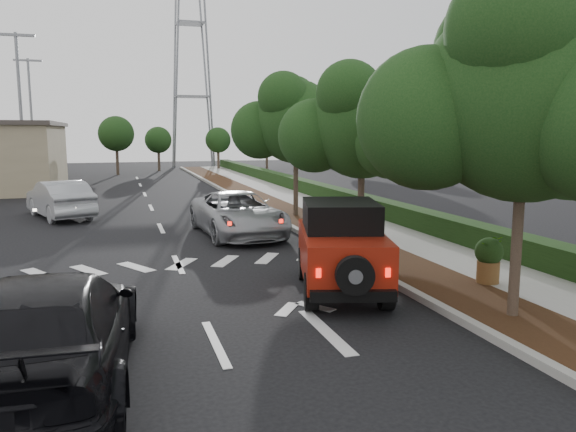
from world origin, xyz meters
name	(u,v)px	position (x,y,z in m)	size (l,w,h in m)	color
ground	(216,343)	(0.00, 0.00, 0.00)	(120.00, 120.00, 0.00)	black
curb	(279,221)	(4.60, 12.00, 0.07)	(0.20, 70.00, 0.15)	#9E9B93
planting_strip	(303,220)	(5.60, 12.00, 0.06)	(1.80, 70.00, 0.12)	black
sidewalk	(347,218)	(7.50, 12.00, 0.06)	(2.00, 70.00, 0.12)	gray
hedge	(378,208)	(8.90, 12.00, 0.40)	(0.80, 70.00, 0.80)	black
transmission_tower	(194,167)	(6.00, 48.00, 0.00)	(7.00, 4.00, 28.00)	slate
street_tree_near	(512,321)	(5.60, -0.50, 0.00)	(3.80, 3.80, 5.92)	black
street_tree_mid	(360,248)	(5.60, 6.50, 0.00)	(3.20, 3.20, 5.32)	black
street_tree_far	(296,218)	(5.60, 13.00, 0.00)	(3.40, 3.40, 5.62)	black
light_pole_a	(27,194)	(-6.50, 26.00, 0.00)	(2.00, 0.22, 9.00)	slate
light_pole_b	(36,178)	(-7.50, 38.00, 0.00)	(2.00, 0.22, 9.00)	slate
red_jeep	(341,246)	(3.25, 2.37, 1.03)	(2.63, 4.12, 2.02)	black
silver_suv_ahead	(238,214)	(2.47, 9.82, 0.75)	(2.48, 5.38, 1.50)	#97999E
black_suv_oncoming	(46,332)	(-2.51, -1.00, 0.83)	(2.32, 5.69, 1.65)	black
silver_sedan_oncoming	(60,199)	(-3.80, 15.88, 0.78)	(1.66, 4.75, 1.56)	#ABAEB3
terracotta_planter	(489,256)	(6.60, 1.61, 0.75)	(0.64, 0.64, 1.11)	brown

